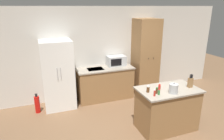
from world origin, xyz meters
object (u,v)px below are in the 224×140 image
object	(u,v)px
refrigerator	(58,75)
fire_extinguisher	(37,104)
microwave	(116,61)
knife_block	(190,82)
spice_bottle_short_red	(148,89)
kettle	(174,89)
spice_bottle_tall_dark	(155,93)
spice_bottle_amber_oil	(157,91)
spice_bottle_pale_salt	(159,87)
spice_bottle_green_herb	(159,92)
pantry_cabinet	(145,57)

from	to	relation	value
refrigerator	fire_extinguisher	world-z (taller)	refrigerator
microwave	knife_block	distance (m)	2.28
spice_bottle_short_red	kettle	xyz separation A→B (m)	(0.45, -0.21, 0.03)
spice_bottle_tall_dark	kettle	distance (m)	0.43
spice_bottle_short_red	spice_bottle_amber_oil	bearing A→B (deg)	-42.55
refrigerator	spice_bottle_pale_salt	distance (m)	2.61
microwave	spice_bottle_tall_dark	bearing A→B (deg)	-92.08
refrigerator	spice_bottle_short_red	bearing A→B (deg)	-49.57
spice_bottle_short_red	spice_bottle_green_herb	bearing A→B (deg)	-53.82
spice_bottle_pale_salt	microwave	bearing A→B (deg)	95.67
knife_block	spice_bottle_amber_oil	world-z (taller)	knife_block
knife_block	spice_bottle_short_red	xyz separation A→B (m)	(-0.97, 0.09, -0.05)
spice_bottle_short_red	spice_bottle_amber_oil	size ratio (longest dim) A/B	1.06
pantry_cabinet	kettle	bearing A→B (deg)	-104.58
kettle	fire_extinguisher	world-z (taller)	kettle
spice_bottle_amber_oil	pantry_cabinet	bearing A→B (deg)	66.55
spice_bottle_green_herb	refrigerator	bearing A→B (deg)	130.06
spice_bottle_tall_dark	pantry_cabinet	bearing A→B (deg)	65.08
refrigerator	knife_block	size ratio (longest dim) A/B	6.06
pantry_cabinet	kettle	distance (m)	2.18
pantry_cabinet	kettle	xyz separation A→B (m)	(-0.55, -2.11, -0.10)
spice_bottle_tall_dark	kettle	xyz separation A→B (m)	(0.43, -0.01, 0.03)
knife_block	fire_extinguisher	xyz separation A→B (m)	(-3.13, 1.79, -0.83)
spice_bottle_green_herb	spice_bottle_amber_oil	bearing A→B (deg)	96.46
spice_bottle_pale_salt	fire_extinguisher	world-z (taller)	spice_bottle_pale_salt
refrigerator	microwave	world-z (taller)	refrigerator
spice_bottle_amber_oil	spice_bottle_green_herb	distance (m)	0.07
knife_block	spice_bottle_pale_salt	size ratio (longest dim) A/B	2.77
pantry_cabinet	knife_block	distance (m)	1.99
spice_bottle_tall_dark	spice_bottle_amber_oil	world-z (taller)	spice_bottle_tall_dark
spice_bottle_amber_oil	spice_bottle_tall_dark	bearing A→B (deg)	-139.59
refrigerator	spice_bottle_tall_dark	size ratio (longest dim) A/B	12.90
spice_bottle_green_herb	fire_extinguisher	distance (m)	3.07
spice_bottle_amber_oil	spice_bottle_pale_salt	distance (m)	0.24
refrigerator	fire_extinguisher	xyz separation A→B (m)	(-0.58, -0.16, -0.67)
knife_block	spice_bottle_short_red	bearing A→B (deg)	174.51
pantry_cabinet	fire_extinguisher	size ratio (longest dim) A/B	4.39
microwave	spice_bottle_amber_oil	xyz separation A→B (m)	(0.02, -2.13, -0.08)
microwave	spice_bottle_amber_oil	distance (m)	2.13
spice_bottle_tall_dark	kettle	size ratio (longest dim) A/B	0.65
spice_bottle_amber_oil	kettle	world-z (taller)	kettle
refrigerator	kettle	xyz separation A→B (m)	(2.03, -2.07, 0.14)
spice_bottle_pale_salt	fire_extinguisher	distance (m)	3.06
pantry_cabinet	spice_bottle_green_herb	bearing A→B (deg)	-112.59
knife_block	fire_extinguisher	size ratio (longest dim) A/B	0.57
knife_block	spice_bottle_green_herb	world-z (taller)	knife_block
spice_bottle_short_red	fire_extinguisher	world-z (taller)	spice_bottle_short_red
refrigerator	knife_block	distance (m)	3.21
microwave	fire_extinguisher	xyz separation A→B (m)	(-2.27, -0.31, -0.85)
pantry_cabinet	spice_bottle_amber_oil	distance (m)	2.20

